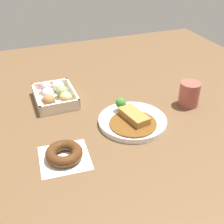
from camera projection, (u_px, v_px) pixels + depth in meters
The scene contains 5 objects.
ground_plane at pixel (117, 113), 1.06m from camera, with size 1.60×1.60×0.00m, color brown.
curry_plate at pixel (132, 120), 0.99m from camera, with size 0.23×0.23×0.07m.
donut_box at pixel (55, 95), 1.12m from camera, with size 0.19×0.15×0.06m.
chocolate_ring_donut at pixel (64, 154), 0.84m from camera, with size 0.15×0.15×0.03m.
coffee_mug at pixel (189, 94), 1.08m from camera, with size 0.07×0.07×0.09m, color #9E4C42.
Camera 1 is at (0.83, -0.34, 0.57)m, focal length 47.39 mm.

